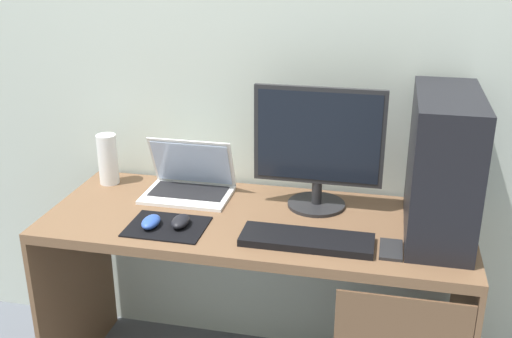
{
  "coord_description": "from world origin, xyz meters",
  "views": [
    {
      "loc": [
        0.41,
        -1.86,
        1.65
      ],
      "look_at": [
        0.0,
        0.0,
        0.91
      ],
      "focal_mm": 42.92,
      "sensor_mm": 36.0,
      "label": 1
    }
  ],
  "objects": [
    {
      "name": "wall_back",
      "position": [
        0.0,
        0.33,
        1.3
      ],
      "size": [
        4.0,
        0.05,
        2.6
      ],
      "color": "beige",
      "rests_on": "ground_plane"
    },
    {
      "name": "desk",
      "position": [
        0.02,
        -0.01,
        0.58
      ],
      "size": [
        1.45,
        0.58,
        0.73
      ],
      "color": "brown",
      "rests_on": "ground_plane"
    },
    {
      "name": "pc_tower",
      "position": [
        0.6,
        0.03,
        0.96
      ],
      "size": [
        0.2,
        0.47,
        0.46
      ],
      "primitive_type": "cube",
      "color": "black",
      "rests_on": "desk"
    },
    {
      "name": "monitor",
      "position": [
        0.19,
        0.13,
        0.95
      ],
      "size": [
        0.45,
        0.21,
        0.44
      ],
      "color": "#232326",
      "rests_on": "desk"
    },
    {
      "name": "laptop",
      "position": [
        -0.29,
        0.15,
        0.77
      ],
      "size": [
        0.32,
        0.22,
        0.21
      ],
      "color": "white",
      "rests_on": "desk"
    },
    {
      "name": "speaker",
      "position": [
        -0.63,
        0.18,
        0.83
      ],
      "size": [
        0.08,
        0.08,
        0.2
      ],
      "primitive_type": "cylinder",
      "color": "white",
      "rests_on": "desk"
    },
    {
      "name": "keyboard",
      "position": [
        0.2,
        -0.15,
        0.74
      ],
      "size": [
        0.42,
        0.14,
        0.02
      ],
      "primitive_type": "cube",
      "color": "black",
      "rests_on": "desk"
    },
    {
      "name": "mousepad",
      "position": [
        -0.27,
        -0.14,
        0.73
      ],
      "size": [
        0.26,
        0.2,
        0.0
      ],
      "primitive_type": "cube",
      "color": "black",
      "rests_on": "desk"
    },
    {
      "name": "mouse_left",
      "position": [
        -0.23,
        -0.13,
        0.75
      ],
      "size": [
        0.06,
        0.1,
        0.03
      ],
      "primitive_type": "ellipsoid",
      "color": "black",
      "rests_on": "mousepad"
    },
    {
      "name": "mouse_right",
      "position": [
        -0.32,
        -0.15,
        0.75
      ],
      "size": [
        0.06,
        0.1,
        0.03
      ],
      "primitive_type": "ellipsoid",
      "color": "#2D51B2",
      "rests_on": "mousepad"
    },
    {
      "name": "cell_phone",
      "position": [
        0.46,
        -0.14,
        0.73
      ],
      "size": [
        0.07,
        0.13,
        0.01
      ],
      "primitive_type": "cube",
      "color": "#232326",
      "rests_on": "desk"
    }
  ]
}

